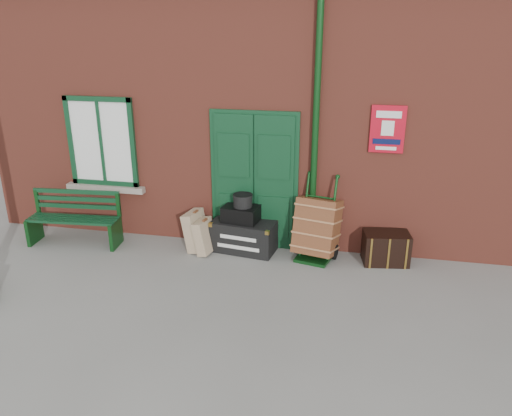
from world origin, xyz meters
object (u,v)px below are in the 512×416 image
(bench, at_px, (75,217))
(houdini_trunk, at_px, (244,236))
(dark_trunk, at_px, (386,248))
(porter_trolley, at_px, (317,227))

(bench, height_order, houdini_trunk, bench)
(houdini_trunk, height_order, dark_trunk, houdini_trunk)
(houdini_trunk, xyz_separation_m, dark_trunk, (2.25, 0.00, -0.01))
(porter_trolley, bearing_deg, houdini_trunk, -168.06)
(houdini_trunk, bearing_deg, bench, -166.36)
(porter_trolley, bearing_deg, dark_trunk, 14.39)
(houdini_trunk, bearing_deg, porter_trolley, 6.87)
(bench, bearing_deg, dark_trunk, -1.34)
(bench, distance_m, houdini_trunk, 2.87)
(dark_trunk, bearing_deg, porter_trolley, 172.66)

